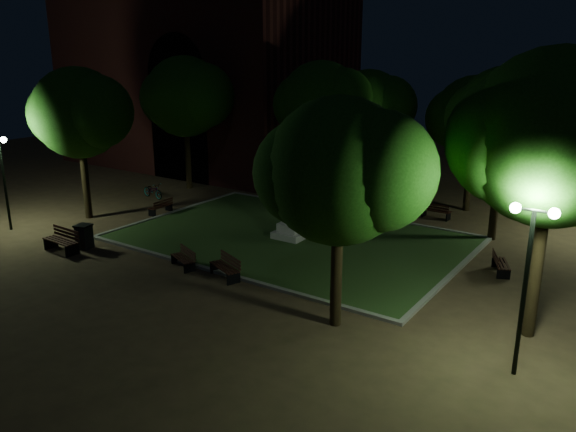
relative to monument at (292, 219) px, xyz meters
name	(u,v)px	position (x,y,z in m)	size (l,w,h in m)	color
ground	(266,251)	(0.00, -2.00, -0.96)	(80.00, 80.00, 0.00)	#4A3824
lawn	(291,238)	(0.00, 0.00, -0.92)	(15.00, 10.00, 0.08)	#2B481D
lawn_kerb	(291,238)	(0.00, 0.00, -0.90)	(15.40, 10.40, 0.12)	slate
monument	(292,219)	(0.00, 0.00, 0.00)	(1.40, 1.40, 3.20)	#ACA59D
building_main	(204,65)	(-15.86, 11.79, 6.42)	(20.00, 12.00, 15.00)	#56221D
tree_west	(80,113)	(-10.53, -3.09, 4.43)	(5.52, 4.50, 7.65)	black
tree_north_wl	(322,103)	(-2.31, 6.45, 4.63)	(5.65, 4.62, 7.90)	black
tree_north_er	(476,117)	(5.20, 9.43, 4.09)	(5.21, 4.26, 7.18)	black
tree_ne	(507,116)	(7.72, 5.15, 4.66)	(5.26, 4.29, 7.77)	black
tree_east	(558,139)	(11.18, -3.53, 5.05)	(6.13, 5.01, 8.52)	black
tree_se	(342,172)	(5.95, -6.22, 3.97)	(5.42, 4.42, 7.15)	black
tree_nw	(186,97)	(-10.87, 4.70, 4.73)	(5.98, 4.88, 8.13)	black
tree_far_north	(370,107)	(-0.43, 8.45, 4.37)	(5.07, 4.14, 7.40)	black
lamppost_sw	(2,165)	(-12.05, -6.51, 2.22)	(1.18, 0.28, 4.55)	black
lamppost_se	(528,260)	(11.24, -6.00, 2.30)	(1.18, 0.28, 4.69)	black
lamppost_nw	(195,133)	(-12.02, 6.53, 2.26)	(1.18, 0.28, 4.63)	black
bench_near_left	(184,259)	(-1.56, -5.36, -0.59)	(1.49, 0.98, 0.78)	black
bench_near_right	(226,268)	(0.53, -5.24, -0.55)	(1.68, 1.11, 0.87)	black
bench_west_near	(62,241)	(-7.21, -6.97, -0.48)	(1.85, 0.71, 1.01)	black
bench_left_side	(161,207)	(-8.07, -0.44, -0.59)	(0.56, 1.44, 0.78)	black
bench_right_side	(500,264)	(9.00, 1.14, -0.59)	(1.03, 1.51, 0.79)	black
bench_far_side	(436,211)	(4.32, 6.94, -0.57)	(1.54, 0.61, 0.83)	black
trash_bin	(84,236)	(-6.78, -6.17, -0.41)	(0.76, 0.76, 1.07)	black
bicycle	(153,190)	(-10.98, 1.66, -0.50)	(0.60, 1.72, 0.90)	black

